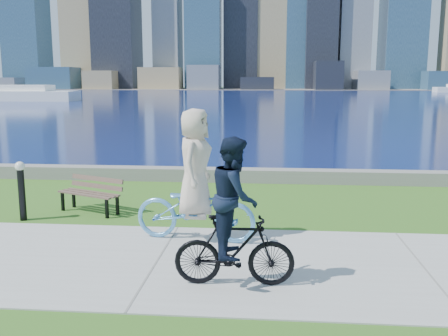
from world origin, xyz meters
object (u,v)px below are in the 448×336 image
(park_bench, at_px, (92,191))
(cyclist_man, at_px, (234,224))
(bollard_lamp, at_px, (21,187))
(cyclist_woman, at_px, (195,192))

(park_bench, xyz_separation_m, cyclist_man, (3.25, -3.57, 0.43))
(bollard_lamp, xyz_separation_m, cyclist_man, (4.40, -2.83, 0.20))
(park_bench, height_order, cyclist_man, cyclist_man)
(park_bench, xyz_separation_m, cyclist_woman, (2.45, -1.71, 0.42))
(park_bench, bearing_deg, cyclist_man, -23.85)
(bollard_lamp, relative_size, cyclist_woman, 0.52)
(bollard_lamp, bearing_deg, cyclist_woman, -15.08)
(park_bench, bearing_deg, bollard_lamp, -123.19)
(bollard_lamp, distance_m, cyclist_man, 5.23)
(park_bench, height_order, bollard_lamp, bollard_lamp)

